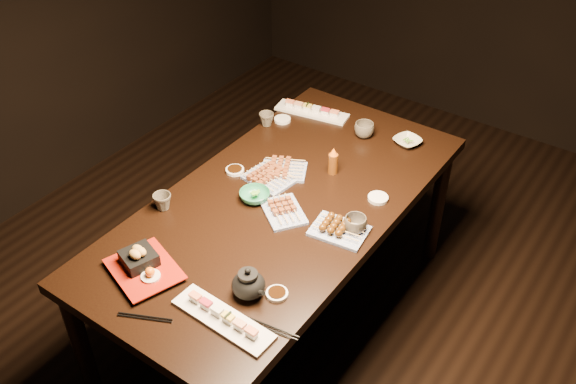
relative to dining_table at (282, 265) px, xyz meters
The scene contains 23 objects.
ground 0.48m from the dining_table, 37.53° to the right, with size 5.00×5.00×0.00m, color black.
dining_table is the anchor object (origin of this frame).
sushi_platter_near 0.79m from the dining_table, 71.34° to the right, with size 0.39×0.11×0.05m, color white, non-canonical shape.
sushi_platter_far 0.84m from the dining_table, 113.44° to the left, with size 0.38×0.10×0.05m, color white, non-canonical shape.
yakitori_plate_center 0.43m from the dining_table, 145.84° to the left, with size 0.21×0.15×0.05m, color #828EB6, non-canonical shape.
yakitori_plate_right 0.41m from the dining_table, 47.48° to the right, with size 0.21×0.15×0.05m, color #828EB6, non-canonical shape.
yakitori_plate_left 0.45m from the dining_table, 122.83° to the left, with size 0.20×0.15×0.05m, color #828EB6, non-canonical shape.
tsukune_plate 0.50m from the dining_table, ahead, with size 0.22×0.16×0.06m, color #828EB6, non-canonical shape.
edamame_bowl_green 0.41m from the dining_table, 151.92° to the right, with size 0.13×0.13×0.04m, color #2A8158.
edamame_bowl_cream 0.84m from the dining_table, 71.45° to the left, with size 0.12×0.12×0.03m, color beige.
tempura_tray 0.78m from the dining_table, 104.88° to the right, with size 0.27×0.22×0.10m, color black, non-canonical shape.
teacup_near_left 0.64m from the dining_table, 139.63° to the right, with size 0.08×0.08×0.07m, color #4C453A.
teacup_mid_right 0.54m from the dining_table, ahead, with size 0.09×0.09×0.07m, color #4C453A.
teacup_far_left 0.74m from the dining_table, 132.52° to the left, with size 0.07×0.07×0.07m, color #4C453A.
teacup_far_right 0.76m from the dining_table, 87.14° to the left, with size 0.09×0.09×0.07m, color #4C453A.
teapot 0.69m from the dining_table, 66.69° to the right, with size 0.14×0.14×0.12m, color black, non-canonical shape.
condiment_bottle 0.54m from the dining_table, 77.50° to the left, with size 0.04×0.04×0.13m, color #61300D.
sauce_dish_west 0.49m from the dining_table, 169.45° to the left, with size 0.08×0.08×0.01m, color white.
sauce_dish_east 0.56m from the dining_table, 37.28° to the left, with size 0.09×0.09×0.02m, color white.
sauce_dish_se 0.66m from the dining_table, 55.92° to the right, with size 0.08×0.08×0.01m, color white.
sauce_dish_nw 0.75m from the dining_table, 125.15° to the left, with size 0.08×0.08×0.01m, color white.
chopsticks_near 0.88m from the dining_table, 90.74° to the right, with size 0.20×0.02×0.01m, color black, non-canonical shape.
chopsticks_se 0.78m from the dining_table, 58.64° to the right, with size 0.24×0.02×0.01m, color black, non-canonical shape.
Camera 1 is at (1.01, -1.53, 2.45)m, focal length 40.00 mm.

